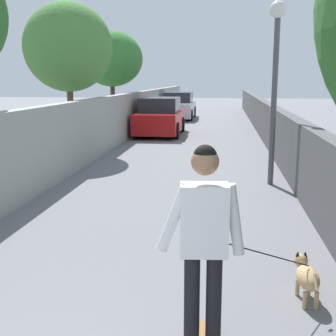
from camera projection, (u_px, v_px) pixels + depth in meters
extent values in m
plane|color=slate|center=(191.00, 148.00, 15.01)|extent=(80.00, 80.00, 0.00)
cube|color=#999E93|center=(96.00, 128.00, 13.22)|extent=(48.00, 0.30, 1.73)
cube|color=#4C4C4C|center=(281.00, 136.00, 12.60)|extent=(48.00, 0.30, 1.42)
cylinder|color=brown|center=(71.00, 113.00, 14.26)|extent=(0.20, 0.20, 2.44)
ellipsoid|color=#4C843D|center=(68.00, 47.00, 13.86)|extent=(2.75, 2.75, 2.75)
cylinder|color=#473523|center=(113.00, 104.00, 20.12)|extent=(0.20, 0.20, 2.34)
ellipsoid|color=#387A33|center=(112.00, 59.00, 19.73)|extent=(2.73, 2.73, 2.42)
cylinder|color=#4C4C51|center=(274.00, 104.00, 9.54)|extent=(0.12, 0.12, 3.54)
sphere|color=silver|center=(278.00, 10.00, 9.16)|extent=(0.36, 0.36, 0.36)
cylinder|color=beige|center=(193.00, 333.00, 4.03)|extent=(0.06, 0.04, 0.06)
cylinder|color=beige|center=(208.00, 333.00, 4.03)|extent=(0.06, 0.04, 0.06)
cylinder|color=black|center=(192.00, 301.00, 3.67)|extent=(0.14, 0.14, 0.82)
cylinder|color=black|center=(214.00, 301.00, 3.66)|extent=(0.14, 0.14, 0.82)
cube|color=white|center=(204.00, 220.00, 3.53)|extent=(0.25, 0.40, 0.58)
cylinder|color=white|center=(174.00, 217.00, 3.53)|extent=(0.12, 0.29, 0.58)
cylinder|color=white|center=(234.00, 220.00, 3.52)|extent=(0.11, 0.18, 0.59)
sphere|color=#9E7051|center=(205.00, 162.00, 3.44)|extent=(0.22, 0.22, 0.22)
sphere|color=black|center=(205.00, 157.00, 3.43)|extent=(0.19, 0.19, 0.19)
ellipsoid|color=tan|center=(308.00, 278.00, 4.61)|extent=(0.46, 0.26, 0.22)
sphere|color=tan|center=(301.00, 261.00, 4.87)|extent=(0.15, 0.15, 0.15)
cone|color=black|center=(298.00, 254.00, 4.85)|extent=(0.05, 0.05, 0.06)
cone|color=black|center=(305.00, 254.00, 4.85)|extent=(0.05, 0.05, 0.06)
cylinder|color=tan|center=(297.00, 287.00, 4.78)|extent=(0.04, 0.04, 0.18)
cylinder|color=tan|center=(309.00, 288.00, 4.78)|extent=(0.04, 0.04, 0.18)
cylinder|color=tan|center=(304.00, 300.00, 4.51)|extent=(0.04, 0.04, 0.18)
cylinder|color=tan|center=(316.00, 300.00, 4.50)|extent=(0.04, 0.04, 0.18)
cylinder|color=tan|center=(316.00, 282.00, 4.33)|extent=(0.14, 0.04, 0.13)
cylinder|color=black|center=(263.00, 253.00, 4.07)|extent=(1.07, 1.05, 0.66)
cube|color=#B71414|center=(160.00, 121.00, 18.47)|extent=(3.83, 1.70, 0.80)
cube|color=#262B33|center=(160.00, 105.00, 18.34)|extent=(1.99, 1.50, 0.60)
cylinder|color=black|center=(146.00, 124.00, 19.77)|extent=(0.64, 0.22, 0.64)
cylinder|color=black|center=(182.00, 125.00, 19.58)|extent=(0.64, 0.22, 0.64)
cylinder|color=black|center=(136.00, 130.00, 17.46)|extent=(0.64, 0.22, 0.64)
cylinder|color=black|center=(176.00, 131.00, 17.27)|extent=(0.64, 0.22, 0.64)
cube|color=silver|center=(179.00, 109.00, 26.01)|extent=(4.39, 1.70, 0.80)
cube|color=#262B33|center=(179.00, 97.00, 25.87)|extent=(2.28, 1.50, 0.60)
cylinder|color=black|center=(168.00, 111.00, 27.47)|extent=(0.64, 0.22, 0.64)
cylinder|color=black|center=(194.00, 112.00, 27.28)|extent=(0.64, 0.22, 0.64)
cylinder|color=black|center=(162.00, 115.00, 24.82)|extent=(0.64, 0.22, 0.64)
cylinder|color=black|center=(191.00, 115.00, 24.63)|extent=(0.64, 0.22, 0.64)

